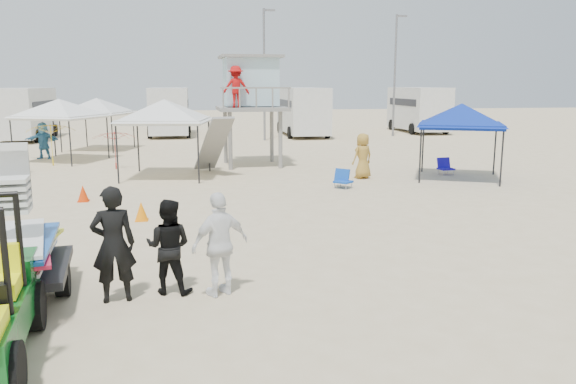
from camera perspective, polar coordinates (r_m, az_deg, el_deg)
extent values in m
plane|color=beige|center=(8.97, 0.00, -11.91)|extent=(140.00, 140.00, 0.00)
cube|color=black|center=(10.16, -25.42, -7.14)|extent=(1.68, 2.24, 0.13)
imported|color=black|center=(9.44, -17.32, -5.11)|extent=(0.76, 0.56, 1.91)
imported|color=black|center=(9.63, -12.04, -5.43)|extent=(0.92, 0.80, 1.61)
imported|color=white|center=(9.37, -6.90, -5.29)|extent=(1.11, 0.84, 1.75)
cylinder|color=gray|center=(23.24, -6.00, 5.19)|extent=(0.17, 0.17, 2.38)
cube|color=gray|center=(24.28, -3.71, 8.47)|extent=(2.97, 2.97, 0.15)
cube|color=#ACD2DF|center=(24.55, -3.81, 11.10)|extent=(2.26, 1.99, 2.00)
imported|color=#B20F0F|center=(23.25, -5.40, 10.59)|extent=(1.08, 0.62, 1.67)
cylinder|color=black|center=(20.05, 15.23, 3.47)|extent=(0.06, 0.06, 2.04)
pyramid|color=#0E2998|center=(21.73, 17.27, 8.60)|extent=(3.83, 3.83, 0.80)
cube|color=#0E2998|center=(21.77, 17.15, 6.50)|extent=(3.83, 3.83, 0.18)
cylinder|color=black|center=(20.45, -16.47, 3.75)|extent=(0.06, 0.06, 2.19)
pyramid|color=silver|center=(21.63, -12.47, 9.20)|extent=(3.47, 3.47, 0.80)
cube|color=silver|center=(21.66, -12.38, 7.09)|extent=(3.47, 3.47, 0.18)
cylinder|color=black|center=(26.75, -25.74, 4.59)|extent=(0.06, 0.06, 2.08)
pyramid|color=white|center=(27.70, -22.27, 8.75)|extent=(4.06, 4.06, 0.80)
cube|color=white|center=(27.73, -22.15, 7.10)|extent=(4.06, 4.06, 0.18)
cylinder|color=black|center=(30.87, -21.68, 5.54)|extent=(0.06, 0.06, 2.02)
pyramid|color=silver|center=(31.89, -18.89, 9.04)|extent=(3.68, 3.68, 0.80)
cube|color=silver|center=(31.92, -18.80, 7.61)|extent=(3.68, 3.68, 0.18)
imported|color=red|center=(24.34, -17.19, 4.10)|extent=(2.20, 2.22, 1.61)
imported|color=yellow|center=(26.31, -22.86, 4.48)|extent=(2.62, 2.65, 1.86)
cone|color=orange|center=(15.00, -14.68, -1.89)|extent=(0.34, 0.34, 0.50)
cone|color=red|center=(17.97, -20.10, -0.13)|extent=(0.34, 0.34, 0.50)
cube|color=#0D1A95|center=(24.52, -25.57, 2.18)|extent=(0.69, 0.66, 0.06)
cube|color=#0D1A95|center=(24.72, -25.45, 2.73)|extent=(0.57, 0.36, 0.44)
cylinder|color=#B2B2B7|center=(24.41, -26.17, 1.81)|extent=(0.03, 0.03, 0.20)
cube|color=#1B10B2|center=(22.84, 15.75, 2.28)|extent=(0.60, 0.57, 0.06)
cube|color=#1B10B2|center=(23.03, 15.52, 2.86)|extent=(0.56, 0.25, 0.44)
cylinder|color=#B2B2B7|center=(22.58, 15.44, 1.89)|extent=(0.03, 0.03, 0.20)
cube|color=#1047B6|center=(19.15, 5.63, 1.05)|extent=(0.74, 0.73, 0.06)
cube|color=#1047B6|center=(19.35, 5.46, 1.75)|extent=(0.51, 0.50, 0.44)
cylinder|color=#B2B2B7|center=(18.93, 5.14, 0.57)|extent=(0.03, 0.03, 0.20)
cube|color=silver|center=(39.65, -25.23, 7.36)|extent=(2.50, 6.80, 3.00)
cube|color=black|center=(39.63, -25.29, 8.01)|extent=(2.54, 5.44, 0.50)
cube|color=silver|center=(39.72, -11.93, 8.16)|extent=(2.50, 6.50, 3.00)
cube|color=black|center=(39.71, -11.96, 8.81)|extent=(2.54, 5.20, 0.50)
cylinder|color=black|center=(37.81, -13.88, 5.90)|extent=(0.25, 0.80, 0.80)
cube|color=silver|center=(38.89, 1.48, 8.33)|extent=(2.50, 7.00, 3.00)
cube|color=black|center=(38.88, 1.48, 9.00)|extent=(2.54, 5.60, 0.50)
cylinder|color=black|center=(36.56, 0.20, 6.05)|extent=(0.25, 0.80, 0.80)
cube|color=silver|center=(42.93, 13.10, 8.30)|extent=(2.50, 6.60, 3.00)
cube|color=black|center=(42.91, 13.12, 8.90)|extent=(2.54, 5.28, 0.50)
cylinder|color=black|center=(40.58, 12.51, 6.28)|extent=(0.25, 0.80, 0.80)
cylinder|color=slate|center=(35.43, -2.43, 11.72)|extent=(0.14, 0.14, 8.00)
cylinder|color=slate|center=(39.01, 10.79, 11.46)|extent=(0.14, 0.14, 8.00)
imported|color=teal|center=(29.03, -23.61, 4.82)|extent=(1.68, 0.88, 1.74)
imported|color=#A67D2F|center=(21.16, 7.60, 3.65)|extent=(0.97, 0.82, 1.69)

